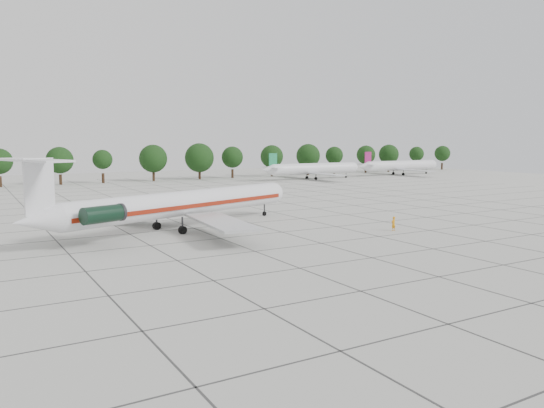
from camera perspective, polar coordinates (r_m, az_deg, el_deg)
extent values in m
plane|color=beige|center=(62.89, 1.09, -3.05)|extent=(260.00, 260.00, 0.00)
cube|color=#383838|center=(75.93, -4.82, -1.35)|extent=(170.00, 170.00, 0.02)
cylinder|color=silver|center=(65.64, -9.19, 0.12)|extent=(32.06, 14.10, 3.03)
sphere|color=silver|center=(77.41, 0.05, 1.22)|extent=(3.03, 3.03, 3.03)
cone|color=silver|center=(55.26, -24.03, -1.66)|extent=(5.34, 4.41, 3.03)
cube|color=maroon|center=(66.82, -10.04, 0.02)|extent=(30.18, 10.99, 0.50)
cube|color=maroon|center=(64.53, -8.29, -0.19)|extent=(30.18, 10.99, 0.50)
cube|color=#B7BABC|center=(70.84, -14.96, -0.55)|extent=(12.70, 12.71, 0.28)
cube|color=#B7BABC|center=(58.26, -5.52, -1.91)|extent=(5.41, 14.07, 0.28)
cube|color=black|center=(59.59, -20.19, -0.63)|extent=(2.30, 1.81, 0.23)
cylinder|color=black|center=(60.14, -20.49, -0.58)|extent=(4.73, 3.14, 1.74)
cube|color=black|center=(56.08, -18.07, -1.00)|extent=(2.30, 1.81, 0.23)
cylinder|color=black|center=(55.54, -17.71, -1.06)|extent=(4.73, 3.14, 1.74)
cube|color=silver|center=(55.11, -23.76, 1.70)|extent=(2.85, 1.24, 5.50)
cube|color=silver|center=(54.68, -24.50, 4.32)|extent=(6.34, 11.28, 0.20)
cylinder|color=black|center=(76.29, -0.83, -0.63)|extent=(0.23, 0.23, 1.74)
cylinder|color=black|center=(76.36, -0.83, -1.04)|extent=(0.69, 0.46, 0.64)
cylinder|color=black|center=(66.00, -12.31, -1.68)|extent=(0.28, 0.28, 1.65)
cylinder|color=black|center=(66.11, -12.30, -2.31)|extent=(1.05, 0.83, 0.92)
cylinder|color=black|center=(62.34, -9.61, -2.12)|extent=(0.28, 0.28, 1.65)
cylinder|color=black|center=(62.46, -9.60, -2.78)|extent=(1.05, 0.83, 0.92)
imported|color=orange|center=(65.36, 12.93, -2.07)|extent=(0.70, 0.52, 1.74)
cylinder|color=silver|center=(148.72, 4.58, 3.83)|extent=(27.20, 3.00, 3.00)
cube|color=#B7BABC|center=(148.22, 4.26, 3.36)|extent=(3.50, 27.20, 0.25)
cube|color=#1C8250|center=(141.35, 0.10, 4.75)|extent=(2.40, 0.25, 3.60)
cylinder|color=black|center=(150.12, 3.78, 2.87)|extent=(0.80, 0.45, 0.80)
cylinder|color=black|center=(146.51, 4.75, 2.77)|extent=(0.80, 0.45, 0.80)
cylinder|color=silver|center=(171.48, 13.69, 4.06)|extent=(27.20, 3.00, 3.00)
cube|color=#B7BABC|center=(170.85, 13.44, 3.65)|extent=(3.50, 27.20, 0.25)
cube|color=#901A5C|center=(162.34, 10.29, 4.91)|extent=(2.40, 0.25, 3.60)
cylinder|color=black|center=(172.52, 12.92, 3.23)|extent=(0.80, 0.45, 0.80)
cylinder|color=black|center=(169.35, 13.94, 3.14)|extent=(0.80, 0.45, 0.80)
cylinder|color=#332114|center=(138.39, -27.19, 2.14)|extent=(0.70, 0.70, 2.50)
cylinder|color=#332114|center=(139.72, -21.79, 2.45)|extent=(0.70, 0.70, 2.50)
sphere|color=black|center=(139.48, -21.87, 4.39)|extent=(6.50, 6.50, 6.50)
cylinder|color=#332114|center=(141.59, -17.70, 2.67)|extent=(0.70, 0.70, 2.50)
sphere|color=black|center=(141.34, -17.78, 4.59)|extent=(4.93, 4.93, 4.93)
cylinder|color=#332114|center=(145.03, -12.61, 2.92)|extent=(0.70, 0.70, 2.50)
sphere|color=black|center=(144.79, -12.66, 4.79)|extent=(7.40, 7.40, 7.40)
cylinder|color=#332114|center=(149.56, -7.79, 3.14)|extent=(0.70, 0.70, 2.50)
sphere|color=black|center=(149.33, -7.82, 4.95)|extent=(8.08, 8.08, 8.08)
cylinder|color=#332114|center=(153.74, -4.28, 3.28)|extent=(0.70, 0.70, 2.50)
sphere|color=black|center=(153.52, -4.29, 5.05)|extent=(6.17, 6.17, 6.17)
cylinder|color=#332114|center=(159.96, -0.02, 3.44)|extent=(0.70, 0.70, 2.50)
sphere|color=black|center=(159.75, -0.02, 5.14)|extent=(6.82, 6.82, 6.82)
cylinder|color=#332114|center=(167.00, 3.90, 3.57)|extent=(0.70, 0.70, 2.50)
sphere|color=black|center=(166.79, 3.91, 5.20)|extent=(7.44, 7.44, 7.44)
cylinder|color=#332114|center=(172.92, 6.70, 3.65)|extent=(0.70, 0.70, 2.50)
sphere|color=black|center=(172.73, 6.72, 5.22)|extent=(5.66, 5.66, 5.66)
cylinder|color=#332114|center=(181.16, 10.04, 3.73)|extent=(0.70, 0.70, 2.50)
sphere|color=black|center=(180.97, 10.07, 5.24)|extent=(6.25, 6.25, 6.25)
cylinder|color=#332114|center=(187.91, 12.41, 3.79)|extent=(0.70, 0.70, 2.50)
sphere|color=black|center=(187.73, 12.45, 5.24)|extent=(6.79, 6.79, 6.79)
cylinder|color=#332114|center=(197.09, 15.24, 3.84)|extent=(0.70, 0.70, 2.50)
sphere|color=black|center=(196.91, 15.28, 5.22)|extent=(5.16, 5.16, 5.16)
cylinder|color=#332114|center=(206.70, 17.81, 3.89)|extent=(0.70, 0.70, 2.50)
sphere|color=black|center=(206.53, 17.86, 5.20)|extent=(5.68, 5.68, 5.68)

